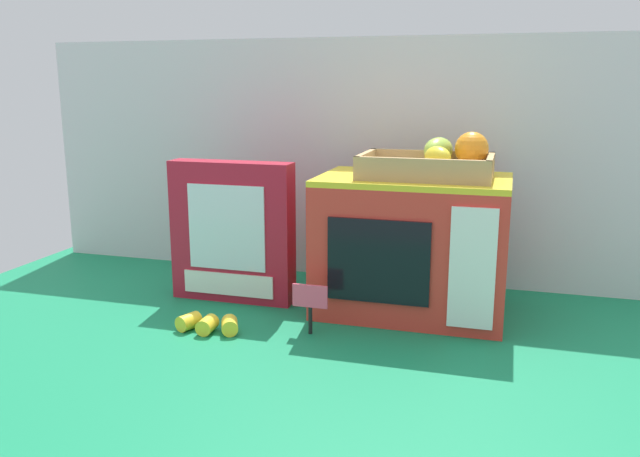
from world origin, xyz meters
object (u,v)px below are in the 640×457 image
object	(u,v)px
toy_microwave	(412,245)
cookie_set_box	(232,232)
loose_toy_banana	(208,324)
food_groups_crate	(436,163)
price_sign	(310,301)

from	to	relation	value
toy_microwave	cookie_set_box	size ratio (longest dim) A/B	1.25
cookie_set_box	loose_toy_banana	distance (m)	0.25
food_groups_crate	cookie_set_box	world-z (taller)	food_groups_crate
toy_microwave	cookie_set_box	xyz separation A→B (m)	(-0.40, -0.04, 0.01)
food_groups_crate	price_sign	world-z (taller)	food_groups_crate
cookie_set_box	price_sign	bearing A→B (deg)	-33.81
toy_microwave	cookie_set_box	bearing A→B (deg)	-174.48
food_groups_crate	loose_toy_banana	distance (m)	0.56
food_groups_crate	cookie_set_box	xyz separation A→B (m)	(-0.44, -0.05, -0.16)
loose_toy_banana	food_groups_crate	bearing A→B (deg)	31.18
food_groups_crate	price_sign	size ratio (longest dim) A/B	2.65
toy_microwave	food_groups_crate	distance (m)	0.18
cookie_set_box	loose_toy_banana	bearing A→B (deg)	-80.50
price_sign	loose_toy_banana	world-z (taller)	price_sign
food_groups_crate	cookie_set_box	distance (m)	0.47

